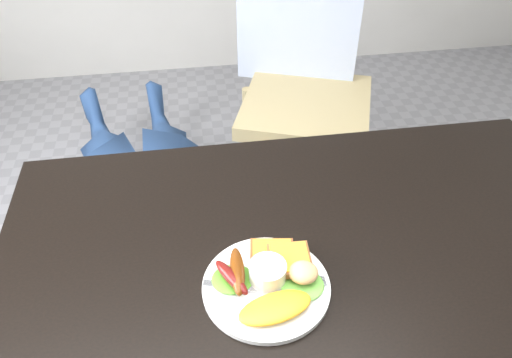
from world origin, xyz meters
The scene contains 14 objects.
dining_table centered at (0.00, 0.00, 0.73)m, with size 1.20×0.80×0.04m, color black.
dining_chair centered at (0.22, 1.00, 0.45)m, with size 0.47×0.47×0.06m, color tan.
person centered at (-0.38, 0.77, 0.80)m, with size 0.58×0.38×1.60m, color navy.
plate centered at (-0.11, -0.04, 0.76)m, with size 0.22×0.22×0.01m, color white.
lettuce_left centered at (-0.16, -0.02, 0.77)m, with size 0.07×0.07×0.01m, color #378225.
lettuce_right centered at (-0.05, -0.05, 0.77)m, with size 0.08×0.07×0.01m, color #449033.
omelette centered at (-0.10, -0.09, 0.77)m, with size 0.13×0.06×0.02m, color yellow.
sausage_a centered at (-0.17, -0.03, 0.78)m, with size 0.02×0.09×0.02m, color #5F1410.
sausage_b centered at (-0.15, -0.02, 0.78)m, with size 0.03×0.10×0.03m, color #683010.
ramekin centered at (-0.10, -0.02, 0.78)m, with size 0.07×0.07×0.04m, color white.
toast_a centered at (-0.09, 0.02, 0.77)m, with size 0.08×0.08×0.01m, color brown.
toast_b centered at (-0.06, 0.00, 0.78)m, with size 0.07×0.07×0.01m, color brown.
potato_salad centered at (-0.04, -0.04, 0.79)m, with size 0.05×0.05×0.03m, color beige.
fork centered at (-0.14, -0.04, 0.76)m, with size 0.16×0.01×0.00m, color #ADAFB7.
Camera 1 is at (-0.20, -0.57, 1.46)m, focal length 35.00 mm.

